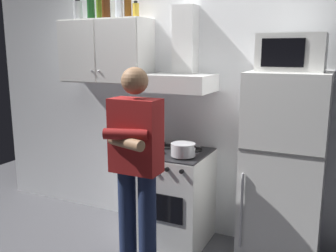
{
  "coord_description": "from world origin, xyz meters",
  "views": [
    {
      "loc": [
        1.28,
        -2.68,
        1.75
      ],
      "look_at": [
        0.0,
        0.0,
        1.15
      ],
      "focal_mm": 39.7,
      "sensor_mm": 36.0,
      "label": 1
    }
  ],
  "objects": [
    {
      "name": "back_wall_tiled",
      "position": [
        0.0,
        0.6,
        1.35
      ],
      "size": [
        4.8,
        0.1,
        2.7
      ],
      "primitive_type": "cube",
      "color": "white",
      "rests_on": "ground_plane"
    },
    {
      "name": "upper_cabinet",
      "position": [
        -0.85,
        0.37,
        1.75
      ],
      "size": [
        0.9,
        0.37,
        0.6
      ],
      "color": "white"
    },
    {
      "name": "stove_oven",
      "position": [
        -0.05,
        0.25,
        0.43
      ],
      "size": [
        0.6,
        0.62,
        0.87
      ],
      "color": "white",
      "rests_on": "ground_plane"
    },
    {
      "name": "range_hood",
      "position": [
        -0.05,
        0.38,
        1.6
      ],
      "size": [
        0.6,
        0.44,
        0.75
      ],
      "color": "white"
    },
    {
      "name": "refrigerator",
      "position": [
        0.9,
        0.25,
        0.8
      ],
      "size": [
        0.6,
        0.62,
        1.6
      ],
      "color": "white",
      "rests_on": "ground_plane"
    },
    {
      "name": "microwave",
      "position": [
        0.9,
        0.27,
        1.74
      ],
      "size": [
        0.48,
        0.37,
        0.28
      ],
      "color": "silver",
      "rests_on": "refrigerator"
    },
    {
      "name": "person_standing",
      "position": [
        -0.1,
        -0.36,
        0.9
      ],
      "size": [
        0.38,
        0.33,
        1.64
      ],
      "color": "#192342",
      "rests_on": "ground_plane"
    },
    {
      "name": "cooking_pot",
      "position": [
        0.08,
        0.13,
        0.93
      ],
      "size": [
        0.31,
        0.21,
        0.11
      ],
      "color": "#B7BABF",
      "rests_on": "stove_oven"
    },
    {
      "name": "bottle_wine_green",
      "position": [
        -1.04,
        0.41,
        2.22
      ],
      "size": [
        0.07,
        0.07,
        0.35
      ],
      "color": "#19471E",
      "rests_on": "upper_cabinet"
    },
    {
      "name": "bottle_rum_dark",
      "position": [
        -0.82,
        0.36,
        2.18
      ],
      "size": [
        0.08,
        0.08,
        0.28
      ],
      "color": "#47230F",
      "rests_on": "upper_cabinet"
    },
    {
      "name": "bottle_olive_oil",
      "position": [
        -0.93,
        0.4,
        2.18
      ],
      "size": [
        0.06,
        0.06,
        0.27
      ],
      "color": "#4C6B19",
      "rests_on": "upper_cabinet"
    },
    {
      "name": "bottle_beer_brown",
      "position": [
        -0.61,
        0.4,
        2.18
      ],
      "size": [
        0.07,
        0.07,
        0.27
      ],
      "color": "brown",
      "rests_on": "upper_cabinet"
    },
    {
      "name": "bottle_canister_steel",
      "position": [
        -1.18,
        0.4,
        2.14
      ],
      "size": [
        0.09,
        0.09,
        0.2
      ],
      "color": "#B2B5BA",
      "rests_on": "upper_cabinet"
    },
    {
      "name": "bottle_spice_jar",
      "position": [
        -0.52,
        0.41,
        2.12
      ],
      "size": [
        0.06,
        0.06,
        0.15
      ],
      "color": "gold",
      "rests_on": "upper_cabinet"
    },
    {
      "name": "bottle_vodka_clear",
      "position": [
        -0.69,
        0.38,
        2.19
      ],
      "size": [
        0.07,
        0.07,
        0.29
      ],
      "color": "silver",
      "rests_on": "upper_cabinet"
    }
  ]
}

